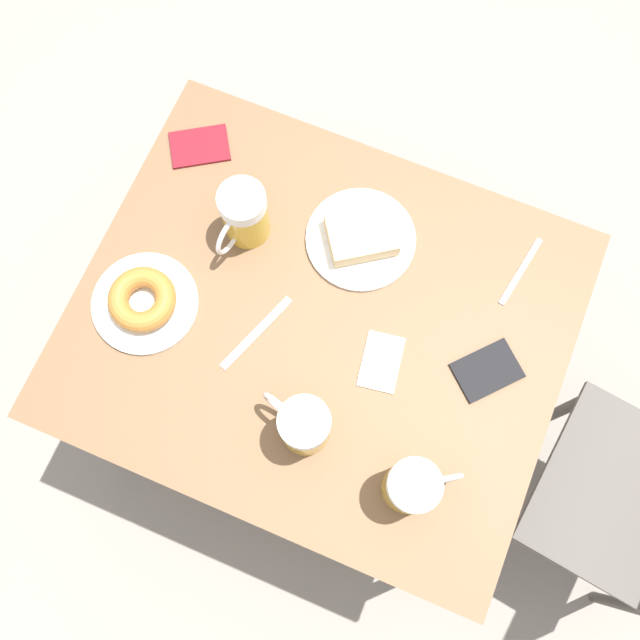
# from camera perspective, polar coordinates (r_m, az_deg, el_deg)

# --- Properties ---
(ground_plane) EXTENTS (8.00, 8.00, 0.00)m
(ground_plane) POSITION_cam_1_polar(r_m,az_deg,el_deg) (2.14, -0.00, -5.41)
(ground_plane) COLOR gray
(table) EXTENTS (0.82, 0.98, 0.71)m
(table) POSITION_cam_1_polar(r_m,az_deg,el_deg) (1.50, -0.00, -0.84)
(table) COLOR brown
(table) RESTS_ON ground_plane
(plate_with_cake) EXTENTS (0.23, 0.23, 0.05)m
(plate_with_cake) POSITION_cam_1_polar(r_m,az_deg,el_deg) (1.49, 3.30, 6.68)
(plate_with_cake) COLOR white
(plate_with_cake) RESTS_ON table
(plate_with_donut) EXTENTS (0.22, 0.22, 0.05)m
(plate_with_donut) POSITION_cam_1_polar(r_m,az_deg,el_deg) (1.48, -13.96, 1.50)
(plate_with_donut) COLOR white
(plate_with_donut) RESTS_ON table
(beer_mug_left) EXTENTS (0.11, 0.13, 0.15)m
(beer_mug_left) POSITION_cam_1_polar(r_m,az_deg,el_deg) (1.32, 7.40, -13.07)
(beer_mug_left) COLOR gold
(beer_mug_left) RESTS_ON table
(beer_mug_center) EXTENTS (0.15, 0.10, 0.15)m
(beer_mug_center) POSITION_cam_1_polar(r_m,az_deg,el_deg) (1.45, -6.11, 8.36)
(beer_mug_center) COLOR gold
(beer_mug_center) RESTS_ON table
(beer_mug_right) EXTENTS (0.10, 0.14, 0.15)m
(beer_mug_right) POSITION_cam_1_polar(r_m,az_deg,el_deg) (1.32, -1.33, -8.43)
(beer_mug_right) COLOR gold
(beer_mug_right) RESTS_ON table
(napkin_folded) EXTENTS (0.13, 0.09, 0.00)m
(napkin_folded) POSITION_cam_1_polar(r_m,az_deg,el_deg) (1.42, 4.91, -3.35)
(napkin_folded) COLOR white
(napkin_folded) RESTS_ON table
(fork) EXTENTS (0.17, 0.04, 0.00)m
(fork) POSITION_cam_1_polar(r_m,az_deg,el_deg) (1.53, 15.76, 3.78)
(fork) COLOR silver
(fork) RESTS_ON table
(knife) EXTENTS (0.19, 0.08, 0.00)m
(knife) POSITION_cam_1_polar(r_m,az_deg,el_deg) (1.44, -5.11, -1.02)
(knife) COLOR silver
(knife) RESTS_ON table
(passport_near_edge) EXTENTS (0.15, 0.15, 0.01)m
(passport_near_edge) POSITION_cam_1_polar(r_m,az_deg,el_deg) (1.45, 13.22, -3.96)
(passport_near_edge) COLOR black
(passport_near_edge) RESTS_ON table
(passport_far_edge) EXTENTS (0.14, 0.15, 0.01)m
(passport_far_edge) POSITION_cam_1_polar(r_m,az_deg,el_deg) (1.61, -9.61, 13.53)
(passport_far_edge) COLOR maroon
(passport_far_edge) RESTS_ON table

